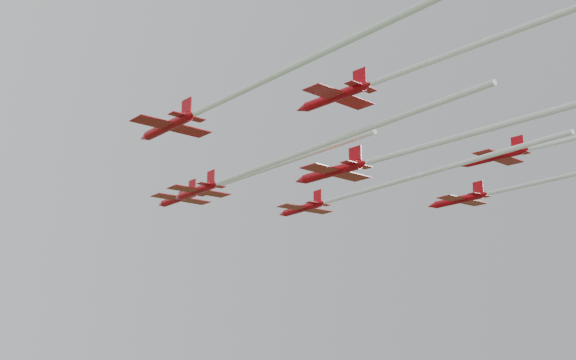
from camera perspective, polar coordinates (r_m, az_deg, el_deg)
jet_lead at (r=109.11m, az=-5.79°, el=-0.48°), size 9.68×50.65×2.91m
jet_row2_left at (r=86.71m, az=-2.86°, el=0.75°), size 8.56×53.80×2.55m
jet_row2_right at (r=100.00m, az=5.21°, el=-1.10°), size 8.91×51.28×2.64m
jet_row3_left at (r=74.61m, az=-5.87°, el=5.97°), size 9.05×45.14×2.72m
jet_row3_mid at (r=82.31m, az=8.29°, el=1.97°), size 9.73×48.54×2.90m
jet_row3_right at (r=100.75m, az=17.96°, el=-0.45°), size 8.56×47.77×2.56m
jet_row4_left at (r=66.16m, az=11.44°, el=9.25°), size 8.26×51.08×2.45m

